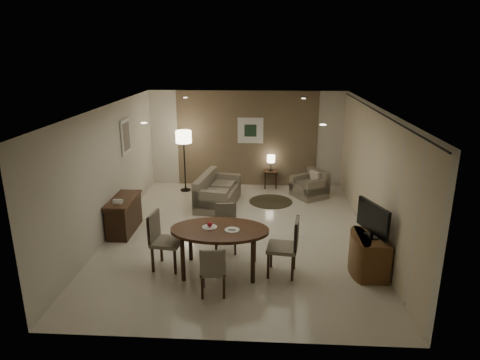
# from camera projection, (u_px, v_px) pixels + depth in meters

# --- Properties ---
(room_shell) EXTENTS (5.50, 7.00, 2.70)m
(room_shell) POSITION_uv_depth(u_px,v_px,m) (241.00, 168.00, 9.15)
(room_shell) COLOR beige
(room_shell) RESTS_ON ground
(taupe_accent) EXTENTS (3.96, 0.03, 2.70)m
(taupe_accent) POSITION_uv_depth(u_px,v_px,m) (247.00, 139.00, 12.09)
(taupe_accent) COLOR brown
(taupe_accent) RESTS_ON wall_back
(curtain_wall) EXTENTS (0.08, 6.70, 2.58)m
(curtain_wall) POSITION_uv_depth(u_px,v_px,m) (372.00, 177.00, 8.62)
(curtain_wall) COLOR beige
(curtain_wall) RESTS_ON wall_right
(curtain_rod) EXTENTS (0.03, 6.80, 0.03)m
(curtain_rod) POSITION_uv_depth(u_px,v_px,m) (378.00, 112.00, 8.23)
(curtain_rod) COLOR black
(curtain_rod) RESTS_ON wall_right
(art_back_frame) EXTENTS (0.72, 0.03, 0.72)m
(art_back_frame) POSITION_uv_depth(u_px,v_px,m) (250.00, 130.00, 11.99)
(art_back_frame) COLOR silver
(art_back_frame) RESTS_ON wall_back
(art_back_canvas) EXTENTS (0.34, 0.01, 0.34)m
(art_back_canvas) POSITION_uv_depth(u_px,v_px,m) (250.00, 131.00, 11.97)
(art_back_canvas) COLOR #1C3322
(art_back_canvas) RESTS_ON wall_back
(art_left_frame) EXTENTS (0.03, 0.60, 0.80)m
(art_left_frame) POSITION_uv_depth(u_px,v_px,m) (126.00, 136.00, 9.92)
(art_left_frame) COLOR silver
(art_left_frame) RESTS_ON wall_left
(art_left_canvas) EXTENTS (0.01, 0.46, 0.64)m
(art_left_canvas) POSITION_uv_depth(u_px,v_px,m) (126.00, 136.00, 9.92)
(art_left_canvas) COLOR gray
(art_left_canvas) RESTS_ON wall_left
(downlight_nl) EXTENTS (0.10, 0.10, 0.01)m
(downlight_nl) POSITION_uv_depth(u_px,v_px,m) (144.00, 123.00, 6.74)
(downlight_nl) COLOR white
(downlight_nl) RESTS_ON ceiling
(downlight_nr) EXTENTS (0.10, 0.10, 0.01)m
(downlight_nr) POSITION_uv_depth(u_px,v_px,m) (323.00, 125.00, 6.58)
(downlight_nr) COLOR white
(downlight_nr) RESTS_ON ceiling
(downlight_fl) EXTENTS (0.10, 0.10, 0.01)m
(downlight_fl) POSITION_uv_depth(u_px,v_px,m) (185.00, 98.00, 10.17)
(downlight_fl) COLOR white
(downlight_fl) RESTS_ON ceiling
(downlight_fr) EXTENTS (0.10, 0.10, 0.01)m
(downlight_fr) POSITION_uv_depth(u_px,v_px,m) (304.00, 98.00, 10.01)
(downlight_fr) COLOR white
(downlight_fr) RESTS_ON ceiling
(console_desk) EXTENTS (0.48, 1.20, 0.75)m
(console_desk) POSITION_uv_depth(u_px,v_px,m) (124.00, 215.00, 9.20)
(console_desk) COLOR #4C2F18
(console_desk) RESTS_ON floor
(telephone) EXTENTS (0.20, 0.14, 0.09)m
(telephone) POSITION_uv_depth(u_px,v_px,m) (118.00, 201.00, 8.79)
(telephone) COLOR white
(telephone) RESTS_ON console_desk
(tv_cabinet) EXTENTS (0.48, 0.90, 0.70)m
(tv_cabinet) POSITION_uv_depth(u_px,v_px,m) (371.00, 254.00, 7.50)
(tv_cabinet) COLOR brown
(tv_cabinet) RESTS_ON floor
(flat_tv) EXTENTS (0.36, 0.85, 0.60)m
(flat_tv) POSITION_uv_depth(u_px,v_px,m) (373.00, 219.00, 7.30)
(flat_tv) COLOR black
(flat_tv) RESTS_ON tv_cabinet
(dining_table) EXTENTS (1.72, 1.08, 0.81)m
(dining_table) POSITION_uv_depth(u_px,v_px,m) (220.00, 250.00, 7.54)
(dining_table) COLOR #4C2F18
(dining_table) RESTS_ON floor
(chair_near) EXTENTS (0.45, 0.45, 0.86)m
(chair_near) POSITION_uv_depth(u_px,v_px,m) (213.00, 269.00, 6.84)
(chair_near) COLOR #766D5B
(chair_near) RESTS_ON floor
(chair_far) EXTENTS (0.48, 0.48, 0.91)m
(chair_far) POSITION_uv_depth(u_px,v_px,m) (226.00, 229.00, 8.28)
(chair_far) COLOR #766D5B
(chair_far) RESTS_ON floor
(chair_left) EXTENTS (0.57, 0.57, 1.04)m
(chair_left) POSITION_uv_depth(u_px,v_px,m) (167.00, 241.00, 7.62)
(chair_left) COLOR #766D5B
(chair_left) RESTS_ON floor
(chair_right) EXTENTS (0.57, 0.57, 1.04)m
(chair_right) POSITION_uv_depth(u_px,v_px,m) (282.00, 247.00, 7.41)
(chair_right) COLOR #766D5B
(chair_right) RESTS_ON floor
(plate_a) EXTENTS (0.26, 0.26, 0.02)m
(plate_a) POSITION_uv_depth(u_px,v_px,m) (210.00, 227.00, 7.48)
(plate_a) COLOR white
(plate_a) RESTS_ON dining_table
(plate_b) EXTENTS (0.26, 0.26, 0.02)m
(plate_b) POSITION_uv_depth(u_px,v_px,m) (232.00, 230.00, 7.36)
(plate_b) COLOR white
(plate_b) RESTS_ON dining_table
(fruit_apple) EXTENTS (0.09, 0.09, 0.09)m
(fruit_apple) POSITION_uv_depth(u_px,v_px,m) (210.00, 224.00, 7.46)
(fruit_apple) COLOR #AF1423
(fruit_apple) RESTS_ON plate_a
(napkin) EXTENTS (0.12, 0.08, 0.03)m
(napkin) POSITION_uv_depth(u_px,v_px,m) (232.00, 229.00, 7.35)
(napkin) COLOR white
(napkin) RESTS_ON plate_b
(round_rug) EXTENTS (1.12, 1.12, 0.01)m
(round_rug) POSITION_uv_depth(u_px,v_px,m) (271.00, 201.00, 11.09)
(round_rug) COLOR #393220
(round_rug) RESTS_ON floor
(sofa) EXTENTS (1.76, 1.07, 0.78)m
(sofa) POSITION_uv_depth(u_px,v_px,m) (218.00, 190.00, 10.76)
(sofa) COLOR #766D5B
(sofa) RESTS_ON floor
(armchair) EXTENTS (1.06, 1.07, 0.71)m
(armchair) POSITION_uv_depth(u_px,v_px,m) (309.00, 184.00, 11.34)
(armchair) COLOR #766D5B
(armchair) RESTS_ON floor
(side_table) EXTENTS (0.39, 0.39, 0.50)m
(side_table) POSITION_uv_depth(u_px,v_px,m) (271.00, 179.00, 12.15)
(side_table) COLOR #311E10
(side_table) RESTS_ON floor
(table_lamp) EXTENTS (0.22, 0.22, 0.50)m
(table_lamp) POSITION_uv_depth(u_px,v_px,m) (271.00, 162.00, 12.01)
(table_lamp) COLOR #FFEAC1
(table_lamp) RESTS_ON side_table
(floor_lamp) EXTENTS (0.43, 0.43, 1.69)m
(floor_lamp) POSITION_uv_depth(u_px,v_px,m) (185.00, 161.00, 11.72)
(floor_lamp) COLOR #FFE5B7
(floor_lamp) RESTS_ON floor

